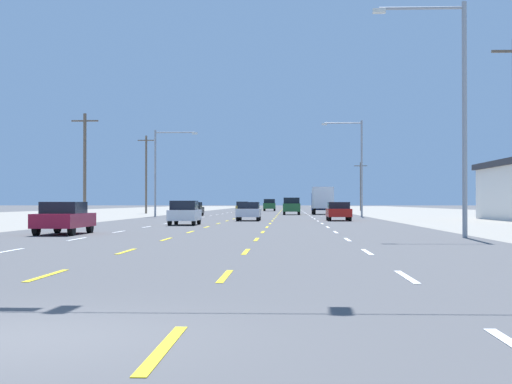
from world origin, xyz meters
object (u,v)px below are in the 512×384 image
Objects in this scene: streetlight_right_row_1 at (358,161)px; suv_inner_right_distant_c at (292,205)px; hatchback_inner_left_near at (185,213)px; sedan_far_left_nearest at (64,217)px; sedan_far_right_midfar at (339,211)px; suv_inner_right_farther at (292,206)px; suv_center_turn_distant_b at (270,205)px; streetlight_left_row_1 at (160,166)px; streetlight_right_row_0 at (455,102)px; sedan_far_left_far at (194,209)px; box_truck_far_right_farthest at (322,199)px; sedan_center_turn_mid at (249,211)px; hatchback_inner_left_distant_a at (242,207)px.

suv_inner_right_distant_c is at bearing 95.76° from streetlight_right_row_1.
hatchback_inner_left_near is at bearing -94.76° from suv_inner_right_distant_c.
sedan_far_right_midfar is at bearing 62.23° from sedan_far_left_nearest.
suv_inner_right_farther is 1.00× the size of suv_center_turn_distant_b.
suv_inner_right_distant_c is 61.45m from streetlight_left_row_1.
suv_inner_right_distant_c is (0.35, 45.86, 0.00)m from suv_inner_right_farther.
hatchback_inner_left_near is 22.19m from streetlight_right_row_0.
sedan_far_left_far is 0.47× the size of streetlight_right_row_0.
hatchback_inner_left_near is (3.53, 14.38, 0.03)m from sedan_far_left_nearest.
streetlight_right_row_0 is at bearing -89.95° from streetlight_right_row_1.
sedan_far_right_midfar is 68.92m from suv_center_turn_distant_b.
hatchback_inner_left_near is at bearing -103.40° from box_truck_far_right_farthest.
hatchback_inner_left_near is at bearing -92.43° from suv_center_turn_distant_b.
sedan_far_right_midfar is 29.84m from streetlight_right_row_0.
suv_center_turn_distant_b is 0.57× the size of streetlight_left_row_1.
sedan_center_turn_mid and sedan_far_right_midfar have the same top height.
suv_inner_right_farther is at bearing 96.26° from streetlight_right_row_0.
sedan_far_right_midfar is 29.47m from suv_inner_right_farther.
sedan_far_left_nearest is at bearing -94.18° from suv_center_turn_distant_b.
hatchback_inner_left_distant_a is (-10.39, 48.73, 0.03)m from sedan_far_right_midfar.
suv_inner_right_farther is 1.26× the size of hatchback_inner_left_distant_a.
sedan_far_left_far is 0.52× the size of streetlight_left_row_1.
sedan_center_turn_mid is 1.00× the size of sedan_far_left_far.
streetlight_right_row_0 is (9.89, -28.98, 4.79)m from sedan_center_turn_mid.
hatchback_inner_left_near is 1.00× the size of hatchback_inner_left_distant_a.
suv_inner_right_farther is at bearing 83.32° from sedan_center_turn_mid.
suv_inner_right_farther is at bearing -90.44° from suv_inner_right_distant_c.
hatchback_inner_left_near reaches higher than sedan_far_right_midfar.
streetlight_right_row_0 is 48.64m from streetlight_left_row_1.
streetlight_left_row_1 is at bearing -100.47° from hatchback_inner_left_distant_a.
streetlight_right_row_0 is at bearing -83.74° from suv_inner_right_farther.
box_truck_far_right_farthest is at bearing -57.34° from hatchback_inner_left_distant_a.
sedan_center_turn_mid is (6.99, 26.28, 0.00)m from sedan_far_left_nearest.
streetlight_right_row_1 is at bearing -65.44° from suv_inner_right_farther.
sedan_far_left_nearest is 45.39m from streetlight_right_row_1.
suv_inner_right_distant_c is (3.85, 6.56, 0.00)m from suv_center_turn_distant_b.
suv_center_turn_distant_b is at bearing -120.42° from suv_inner_right_distant_c.
hatchback_inner_left_distant_a is 0.80× the size of suv_inner_right_distant_c.
suv_center_turn_distant_b is at bearing 81.84° from sedan_far_left_far.
streetlight_left_row_1 is at bearing -116.18° from sedan_far_left_far.
streetlight_left_row_1 reaches higher than suv_inner_right_distant_c.
sedan_far_left_nearest is 0.52× the size of streetlight_left_row_1.
suv_inner_right_distant_c is at bearing 77.40° from streetlight_left_row_1.
streetlight_left_row_1 reaches higher than suv_center_turn_distant_b.
hatchback_inner_left_near is 42.06m from suv_inner_right_farther.
box_truck_far_right_farthest is 0.76× the size of streetlight_right_row_1.
suv_center_turn_distant_b is (-7.05, 68.55, 0.27)m from sedan_far_right_midfar.
hatchback_inner_left_near is 33.10m from sedan_far_left_far.
sedan_center_turn_mid is at bearing -86.08° from hatchback_inner_left_distant_a.
streetlight_right_row_0 is (9.92, -97.86, 4.52)m from suv_center_turn_distant_b.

